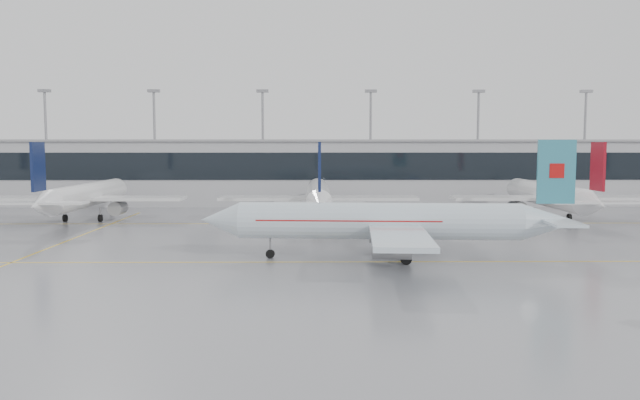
{
  "coord_description": "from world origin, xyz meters",
  "views": [
    {
      "loc": [
        -0.86,
        -59.74,
        11.28
      ],
      "look_at": [
        0.0,
        12.0,
        5.0
      ],
      "focal_mm": 35.0,
      "sensor_mm": 36.0,
      "label": 1
    }
  ],
  "objects": [
    {
      "name": "ground",
      "position": [
        0.0,
        0.0,
        0.0
      ],
      "size": [
        320.0,
        320.0,
        0.0
      ],
      "primitive_type": "plane",
      "color": "gray",
      "rests_on": "ground"
    },
    {
      "name": "taxi_line_main",
      "position": [
        0.0,
        0.0,
        0.01
      ],
      "size": [
        120.0,
        0.25,
        0.01
      ],
      "primitive_type": "cube",
      "color": "gold",
      "rests_on": "ground"
    },
    {
      "name": "taxi_line_north",
      "position": [
        0.0,
        30.0,
        0.01
      ],
      "size": [
        120.0,
        0.25,
        0.01
      ],
      "primitive_type": "cube",
      "color": "gold",
      "rests_on": "ground"
    },
    {
      "name": "taxi_line_cross",
      "position": [
        -30.0,
        15.0,
        0.01
      ],
      "size": [
        0.25,
        60.0,
        0.01
      ],
      "primitive_type": "cube",
      "color": "gold",
      "rests_on": "ground"
    },
    {
      "name": "terminal",
      "position": [
        0.0,
        62.0,
        6.0
      ],
      "size": [
        180.0,
        15.0,
        12.0
      ],
      "primitive_type": "cube",
      "color": "#A7A7AB",
      "rests_on": "ground"
    },
    {
      "name": "terminal_glass",
      "position": [
        0.0,
        54.45,
        7.5
      ],
      "size": [
        180.0,
        0.2,
        5.0
      ],
      "primitive_type": "cube",
      "color": "black",
      "rests_on": "ground"
    },
    {
      "name": "terminal_roof",
      "position": [
        0.0,
        62.0,
        12.2
      ],
      "size": [
        182.0,
        16.0,
        0.4
      ],
      "primitive_type": "cube",
      "color": "gray",
      "rests_on": "ground"
    },
    {
      "name": "light_masts",
      "position": [
        0.0,
        68.0,
        13.34
      ],
      "size": [
        156.4,
        1.0,
        22.6
      ],
      "color": "gray",
      "rests_on": "ground"
    },
    {
      "name": "air_canada_jet",
      "position": [
        6.97,
        1.22,
        3.77
      ],
      "size": [
        37.44,
        30.25,
        11.85
      ],
      "rotation": [
        0.0,
        0.0,
        3.07
      ],
      "color": "silver",
      "rests_on": "ground"
    },
    {
      "name": "parked_jet_b",
      "position": [
        -35.0,
        33.69,
        3.71
      ],
      "size": [
        29.64,
        36.96,
        11.72
      ],
      "rotation": [
        0.0,
        0.0,
        1.57
      ],
      "color": "silver",
      "rests_on": "ground"
    },
    {
      "name": "parked_jet_c",
      "position": [
        -0.0,
        33.69,
        3.71
      ],
      "size": [
        29.64,
        36.96,
        11.72
      ],
      "rotation": [
        0.0,
        0.0,
        1.57
      ],
      "color": "silver",
      "rests_on": "ground"
    },
    {
      "name": "parked_jet_d",
      "position": [
        35.0,
        33.69,
        3.71
      ],
      "size": [
        29.64,
        36.96,
        11.72
      ],
      "rotation": [
        0.0,
        0.0,
        1.57
      ],
      "color": "silver",
      "rests_on": "ground"
    }
  ]
}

